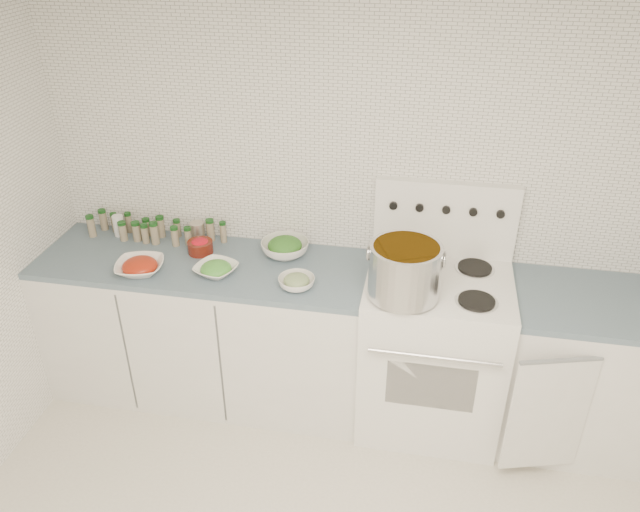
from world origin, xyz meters
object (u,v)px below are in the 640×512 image
Objects in this scene: bowl_snowpea at (216,269)px; stock_pot at (405,269)px; stove at (432,347)px; bowl_tomato at (140,266)px.

stock_pot is at bearing -4.58° from bowl_snowpea.
stock_pot is 1.37× the size of bowl_snowpea.
bowl_snowpea is (-1.00, 0.08, -0.16)m from stock_pot.
stove reaches higher than bowl_tomato.
stove is at bearing 5.86° from bowl_tomato.
stove is 4.97× the size of bowl_snowpea.
stock_pot is (-0.18, -0.19, 0.60)m from stove.
stock_pot is 1.02m from bowl_snowpea.
stove reaches higher than bowl_snowpea.
bowl_tomato is 1.10× the size of bowl_snowpea.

